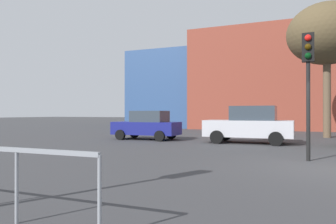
{
  "coord_description": "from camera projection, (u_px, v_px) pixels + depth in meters",
  "views": [
    {
      "loc": [
        -0.77,
        -9.59,
        1.5
      ],
      "look_at": [
        -8.47,
        8.87,
        1.58
      ],
      "focal_mm": 34.14,
      "sensor_mm": 36.0,
      "label": 1
    }
  ],
  "objects": [
    {
      "name": "ground_plane",
      "position": [
        332.0,
        169.0,
        8.55
      ],
      "size": [
        200.0,
        200.0,
        0.0
      ],
      "primitive_type": "plane",
      "color": "#38383A"
    },
    {
      "name": "traffic_light_island",
      "position": [
        308.0,
        67.0,
        10.02
      ],
      "size": [
        0.37,
        0.37,
        4.02
      ],
      "rotation": [
        0.0,
        0.0,
        -1.62
      ],
      "color": "black",
      "rests_on": "ground_plane"
    },
    {
      "name": "bare_tree_0",
      "position": [
        327.0,
        34.0,
        19.68
      ],
      "size": [
        4.74,
        4.74,
        8.32
      ],
      "color": "brown",
      "rests_on": "ground_plane"
    },
    {
      "name": "parked_car_1",
      "position": [
        250.0,
        125.0,
        16.05
      ],
      "size": [
        4.3,
        2.11,
        1.86
      ],
      "rotation": [
        0.0,
        0.0,
        3.14
      ],
      "color": "silver",
      "rests_on": "ground_plane"
    },
    {
      "name": "parked_car_0",
      "position": [
        147.0,
        125.0,
        18.26
      ],
      "size": [
        3.78,
        1.86,
        1.64
      ],
      "rotation": [
        0.0,
        0.0,
        3.14
      ],
      "color": "navy",
      "rests_on": "ground_plane"
    },
    {
      "name": "building_backdrop",
      "position": [
        320.0,
        83.0,
        31.75
      ],
      "size": [
        37.94,
        12.89,
        11.47
      ],
      "color": "brown",
      "rests_on": "ground_plane"
    }
  ]
}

